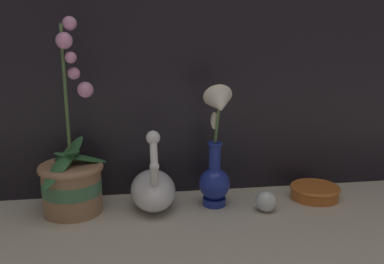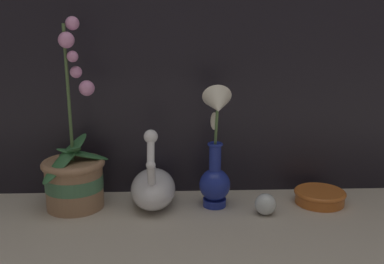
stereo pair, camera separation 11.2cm
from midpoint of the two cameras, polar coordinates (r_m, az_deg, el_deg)
name	(u,v)px [view 2 (the right image)]	position (r m, az deg, el deg)	size (l,w,h in m)	color
ground_plane	(204,223)	(1.09, 4.53, -11.57)	(2.80, 2.80, 0.00)	#BCB2A3
orchid_potted_plant	(74,174)	(1.17, -12.12, -5.29)	(0.17, 0.20, 0.48)	#9E7556
swan_figurine	(153,186)	(1.16, -2.21, -6.93)	(0.11, 0.20, 0.22)	white
blue_vase	(216,162)	(1.13, 5.84, -3.80)	(0.08, 0.13, 0.32)	navy
glass_sphere	(265,204)	(1.15, 12.12, -9.01)	(0.05, 0.05, 0.05)	silver
amber_dish	(320,196)	(1.25, 18.43, -7.73)	(0.13, 0.13, 0.03)	#C66628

